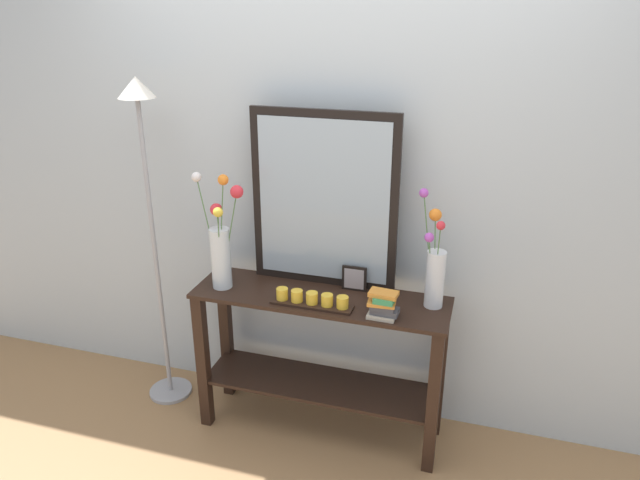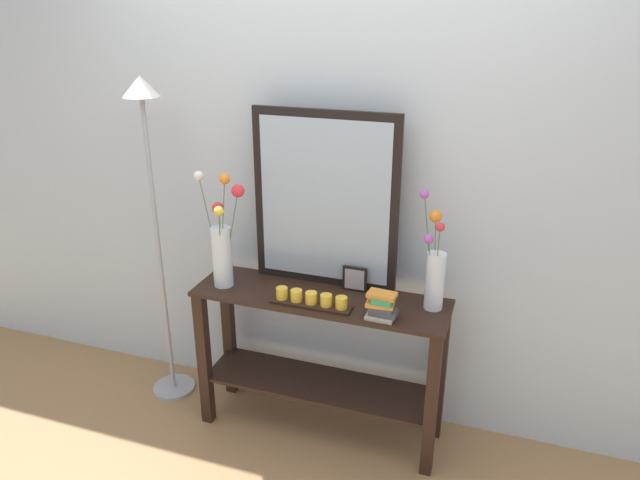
{
  "view_description": "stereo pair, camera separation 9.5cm",
  "coord_description": "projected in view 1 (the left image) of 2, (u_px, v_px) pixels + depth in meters",
  "views": [
    {
      "loc": [
        0.74,
        -2.45,
        2.12
      ],
      "look_at": [
        0.0,
        0.0,
        1.08
      ],
      "focal_mm": 33.27,
      "sensor_mm": 36.0,
      "label": 1
    },
    {
      "loc": [
        0.83,
        -2.42,
        2.12
      ],
      "look_at": [
        0.0,
        0.0,
        1.08
      ],
      "focal_mm": 33.27,
      "sensor_mm": 36.0,
      "label": 2
    }
  ],
  "objects": [
    {
      "name": "ground_plane",
      "position": [
        320.0,
        428.0,
        3.17
      ],
      "size": [
        7.0,
        6.0,
        0.02
      ],
      "primitive_type": "cube",
      "color": "#997047"
    },
    {
      "name": "wall_back",
      "position": [
        338.0,
        167.0,
        2.92
      ],
      "size": [
        6.4,
        0.08,
        2.7
      ],
      "primitive_type": "cube",
      "color": "#B2BCC1",
      "rests_on": "ground"
    },
    {
      "name": "console_table",
      "position": [
        320.0,
        348.0,
        2.98
      ],
      "size": [
        1.25,
        0.36,
        0.78
      ],
      "color": "black",
      "rests_on": "ground"
    },
    {
      "name": "mirror_leaning",
      "position": [
        324.0,
        201.0,
        2.84
      ],
      "size": [
        0.72,
        0.03,
        0.87
      ],
      "color": "black",
      "rests_on": "console_table"
    },
    {
      "name": "tall_vase_left",
      "position": [
        221.0,
        245.0,
        2.88
      ],
      "size": [
        0.27,
        0.14,
        0.58
      ],
      "color": "silver",
      "rests_on": "console_table"
    },
    {
      "name": "vase_right",
      "position": [
        435.0,
        269.0,
        2.72
      ],
      "size": [
        0.15,
        0.18,
        0.54
      ],
      "color": "silver",
      "rests_on": "console_table"
    },
    {
      "name": "candle_tray",
      "position": [
        312.0,
        300.0,
        2.77
      ],
      "size": [
        0.39,
        0.09,
        0.07
      ],
      "color": "black",
      "rests_on": "console_table"
    },
    {
      "name": "picture_frame_small",
      "position": [
        354.0,
        278.0,
        2.91
      ],
      "size": [
        0.12,
        0.01,
        0.13
      ],
      "color": "black",
      "rests_on": "console_table"
    },
    {
      "name": "book_stack",
      "position": [
        383.0,
        305.0,
        2.66
      ],
      "size": [
        0.14,
        0.1,
        0.12
      ],
      "color": "#B2A893",
      "rests_on": "console_table"
    },
    {
      "name": "floor_lamp",
      "position": [
        148.0,
        194.0,
        2.99
      ],
      "size": [
        0.24,
        0.24,
        1.79
      ],
      "color": "#9E9EA3",
      "rests_on": "ground"
    }
  ]
}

